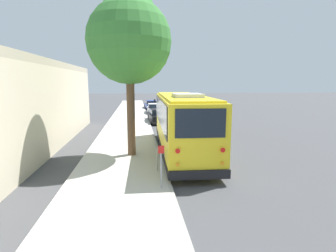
{
  "coord_description": "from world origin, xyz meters",
  "views": [
    {
      "loc": [
        -15.58,
        3.01,
        3.95
      ],
      "look_at": [
        0.11,
        1.11,
        1.3
      ],
      "focal_mm": 28.0,
      "sensor_mm": 36.0,
      "label": 1
    }
  ],
  "objects_px": {
    "parked_sedan_black": "(158,116)",
    "parked_sedan_blue": "(151,105)",
    "sign_post_near": "(161,166)",
    "sign_post_far": "(157,159)",
    "street_tree": "(129,36)",
    "parked_sedan_white": "(154,109)",
    "shuttle_bus": "(182,121)"
  },
  "relations": [
    {
      "from": "parked_sedan_black",
      "to": "parked_sedan_blue",
      "type": "distance_m",
      "value": 13.45
    },
    {
      "from": "sign_post_near",
      "to": "sign_post_far",
      "type": "height_order",
      "value": "sign_post_near"
    },
    {
      "from": "parked_sedan_black",
      "to": "street_tree",
      "type": "distance_m",
      "value": 13.38
    },
    {
      "from": "parked_sedan_white",
      "to": "parked_sedan_blue",
      "type": "relative_size",
      "value": 0.97
    },
    {
      "from": "sign_post_near",
      "to": "street_tree",
      "type": "bearing_deg",
      "value": 13.54
    },
    {
      "from": "street_tree",
      "to": "sign_post_near",
      "type": "relative_size",
      "value": 5.45
    },
    {
      "from": "shuttle_bus",
      "to": "parked_sedan_white",
      "type": "height_order",
      "value": "shuttle_bus"
    },
    {
      "from": "parked_sedan_black",
      "to": "parked_sedan_white",
      "type": "height_order",
      "value": "parked_sedan_black"
    },
    {
      "from": "shuttle_bus",
      "to": "sign_post_far",
      "type": "xyz_separation_m",
      "value": [
        -3.34,
        1.65,
        -1.16
      ]
    },
    {
      "from": "parked_sedan_blue",
      "to": "street_tree",
      "type": "bearing_deg",
      "value": 171.17
    },
    {
      "from": "shuttle_bus",
      "to": "sign_post_near",
      "type": "relative_size",
      "value": 6.41
    },
    {
      "from": "shuttle_bus",
      "to": "sign_post_far",
      "type": "relative_size",
      "value": 9.65
    },
    {
      "from": "shuttle_bus",
      "to": "parked_sedan_white",
      "type": "bearing_deg",
      "value": 2.88
    },
    {
      "from": "parked_sedan_white",
      "to": "sign_post_far",
      "type": "bearing_deg",
      "value": 175.89
    },
    {
      "from": "shuttle_bus",
      "to": "parked_sedan_blue",
      "type": "height_order",
      "value": "shuttle_bus"
    },
    {
      "from": "parked_sedan_black",
      "to": "sign_post_near",
      "type": "relative_size",
      "value": 2.96
    },
    {
      "from": "sign_post_far",
      "to": "parked_sedan_blue",
      "type": "bearing_deg",
      "value": -2.66
    },
    {
      "from": "shuttle_bus",
      "to": "sign_post_near",
      "type": "distance_m",
      "value": 5.49
    },
    {
      "from": "parked_sedan_black",
      "to": "sign_post_near",
      "type": "height_order",
      "value": "sign_post_near"
    },
    {
      "from": "parked_sedan_blue",
      "to": "parked_sedan_black",
      "type": "bearing_deg",
      "value": 176.41
    },
    {
      "from": "street_tree",
      "to": "sign_post_near",
      "type": "bearing_deg",
      "value": -166.46
    },
    {
      "from": "shuttle_bus",
      "to": "sign_post_far",
      "type": "bearing_deg",
      "value": 155.63
    },
    {
      "from": "parked_sedan_white",
      "to": "sign_post_far",
      "type": "relative_size",
      "value": 4.02
    },
    {
      "from": "parked_sedan_white",
      "to": "sign_post_near",
      "type": "bearing_deg",
      "value": 176.16
    },
    {
      "from": "shuttle_bus",
      "to": "parked_sedan_blue",
      "type": "relative_size",
      "value": 2.33
    },
    {
      "from": "street_tree",
      "to": "parked_sedan_white",
      "type": "bearing_deg",
      "value": -7.38
    },
    {
      "from": "street_tree",
      "to": "sign_post_far",
      "type": "bearing_deg",
      "value": -158.6
    },
    {
      "from": "parked_sedan_black",
      "to": "parked_sedan_blue",
      "type": "bearing_deg",
      "value": -3.25
    },
    {
      "from": "sign_post_far",
      "to": "sign_post_near",
      "type": "bearing_deg",
      "value": 180.0
    },
    {
      "from": "shuttle_bus",
      "to": "parked_sedan_white",
      "type": "distance_m",
      "value": 18.69
    },
    {
      "from": "parked_sedan_black",
      "to": "sign_post_near",
      "type": "bearing_deg",
      "value": 172.74
    },
    {
      "from": "parked_sedan_black",
      "to": "sign_post_far",
      "type": "bearing_deg",
      "value": 172.21
    }
  ]
}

